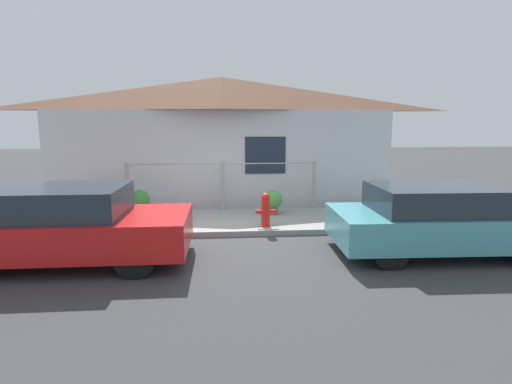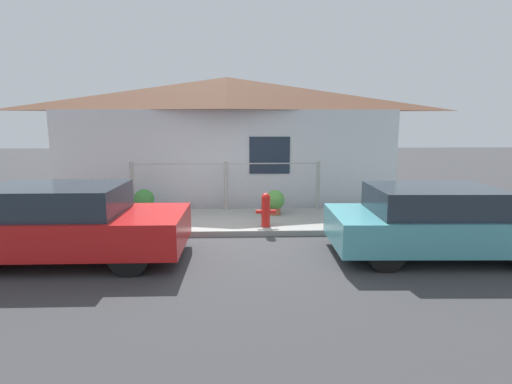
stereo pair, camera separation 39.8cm
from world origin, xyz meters
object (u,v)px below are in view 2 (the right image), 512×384
(car_right, at_px, (437,222))
(potted_plant_by_fence, at_px, (144,200))
(potted_plant_near_hydrant, at_px, (275,201))
(fire_hydrant, at_px, (266,209))
(car_left, at_px, (65,223))

(car_right, relative_size, potted_plant_by_fence, 6.61)
(potted_plant_near_hydrant, xyz_separation_m, potted_plant_by_fence, (-3.30, 0.40, -0.02))
(potted_plant_by_fence, bearing_deg, fire_hydrant, -27.59)
(car_left, distance_m, potted_plant_by_fence, 3.33)
(fire_hydrant, height_order, potted_plant_near_hydrant, fire_hydrant)
(car_right, xyz_separation_m, fire_hydrant, (-2.95, 1.70, -0.12))
(car_right, distance_m, fire_hydrant, 3.40)
(fire_hydrant, relative_size, potted_plant_by_fence, 1.28)
(potted_plant_near_hydrant, bearing_deg, potted_plant_by_fence, 173.04)
(fire_hydrant, distance_m, potted_plant_by_fence, 3.39)
(car_right, relative_size, fire_hydrant, 5.17)
(fire_hydrant, distance_m, potted_plant_near_hydrant, 1.20)
(car_left, bearing_deg, fire_hydrant, 25.74)
(car_right, height_order, potted_plant_by_fence, car_right)
(fire_hydrant, bearing_deg, car_right, -29.99)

